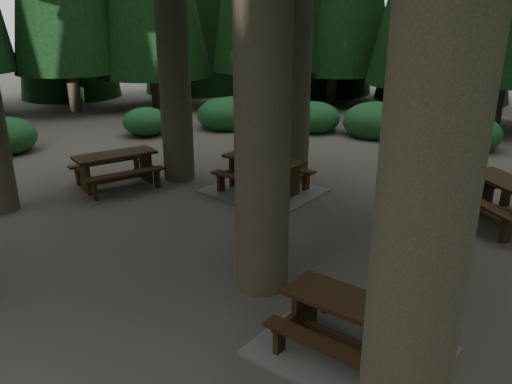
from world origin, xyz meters
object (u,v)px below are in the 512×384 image
Objects in this scene: picnic_table_b at (116,165)px; picnic_table_c at (264,180)px; picnic_table_a at (351,336)px; picnic_table_d at (509,196)px.

picnic_table_b is 3.75m from picnic_table_c.
picnic_table_d reaches higher than picnic_table_a.
picnic_table_c is (3.28, 1.80, -0.26)m from picnic_table_b.
picnic_table_b is 0.91× the size of picnic_table_c.
picnic_table_b is at bearing -119.71° from picnic_table_d.
picnic_table_a is 6.30m from picnic_table_c.
picnic_table_b is at bearing -149.55° from picnic_table_c.
picnic_table_c is (-4.46, 4.44, 0.05)m from picnic_table_a.
picnic_table_a is at bearing -57.65° from picnic_table_d.
picnic_table_d is (5.21, 1.39, 0.28)m from picnic_table_c.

